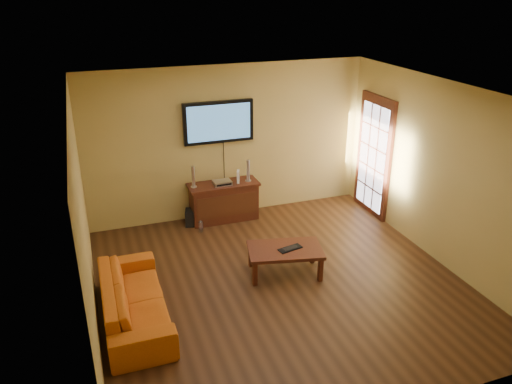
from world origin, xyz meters
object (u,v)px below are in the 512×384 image
coffee_table (285,252)px  speaker_left (193,178)px  av_receiver (222,183)px  subwoofer (193,217)px  media_console (224,201)px  game_console (238,177)px  speaker_right (248,171)px  sofa (133,293)px  bottle (201,226)px  television (219,122)px  keyboard (290,248)px

coffee_table → speaker_left: size_ratio=3.06×
av_receiver → subwoofer: (-0.54, 0.02, -0.59)m
media_console → subwoofer: 0.61m
coffee_table → game_console: game_console is taller
coffee_table → speaker_right: 2.07m
sofa → bottle: bearing=-33.1°
coffee_table → media_console: bearing=99.3°
television → speaker_left: television is taller
speaker_right → media_console: bearing=176.5°
speaker_right → av_receiver: (-0.48, -0.01, -0.14)m
speaker_right → av_receiver: size_ratio=1.27×
media_console → game_console: 0.52m
bottle → sofa: bearing=-123.3°
game_console → speaker_left: bearing=-162.7°
av_receiver → bottle: (-0.48, -0.31, -0.62)m
media_console → speaker_left: 0.74m
sofa → av_receiver: size_ratio=6.26×
bottle → speaker_right: bearing=18.2°
coffee_table → speaker_right: (0.12, 2.00, 0.51)m
media_console → sofa: 3.02m
television → speaker_right: size_ratio=3.13×
speaker_right → subwoofer: size_ratio=1.45×
sofa → speaker_right: size_ratio=4.95×
sofa → game_console: (2.12, 2.35, 0.42)m
media_console → coffee_table: size_ratio=1.06×
coffee_table → speaker_left: speaker_left is taller
media_console → subwoofer: bearing=-178.1°
coffee_table → game_console: (-0.07, 2.00, 0.44)m
speaker_right → bottle: 1.27m
media_console → television: bearing=90.0°
television → av_receiver: television is taller
television → speaker_right: 1.01m
av_receiver → bottle: size_ratio=1.44×
speaker_right → game_console: speaker_right is taller
television → bottle: (-0.51, -0.54, -1.64)m
subwoofer → av_receiver: bearing=13.8°
media_console → coffee_table: (0.33, -2.03, 0.01)m
speaker_left → speaker_right: 0.97m
speaker_left → bottle: 0.84m
game_console → sofa: bearing=-111.8°
speaker_left → av_receiver: 0.52m
television → sofa: (-1.86, -2.58, -1.36)m
game_console → subwoofer: bearing=-160.5°
coffee_table → av_receiver: (-0.36, 2.00, 0.36)m
av_receiver → keyboard: 2.10m
av_receiver → keyboard: (0.43, -2.03, -0.30)m
speaker_left → av_receiver: bearing=-5.4°
media_console → speaker_left: bearing=178.8°
sofa → speaker_left: speaker_left is taller
media_console → speaker_right: 0.69m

